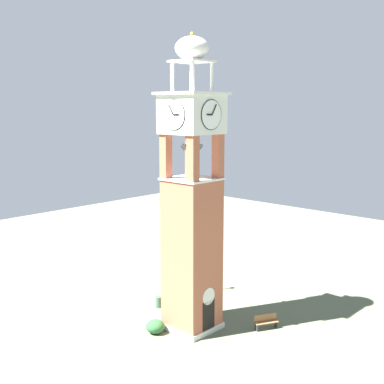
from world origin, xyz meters
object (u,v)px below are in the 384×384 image
at_px(clock_tower, 192,213).
at_px(park_bench, 266,322).
at_px(lamp_post, 204,262).
at_px(trash_bin, 159,302).

xyz_separation_m(clock_tower, park_bench, (3.20, -3.64, -7.22)).
height_order(clock_tower, lamp_post, clock_tower).
xyz_separation_m(clock_tower, trash_bin, (0.92, 4.13, -7.31)).
bearing_deg(park_bench, trash_bin, 106.34).
bearing_deg(park_bench, clock_tower, 131.34).
bearing_deg(trash_bin, park_bench, -73.66).
relative_size(park_bench, trash_bin, 2.03).
xyz_separation_m(park_bench, lamp_post, (2.26, 7.44, 1.94)).
bearing_deg(park_bench, lamp_post, 73.11).
bearing_deg(lamp_post, clock_tower, -145.15).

